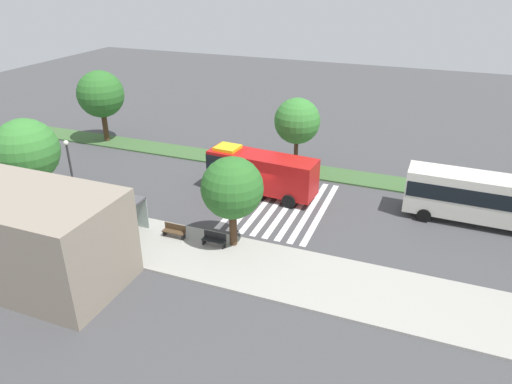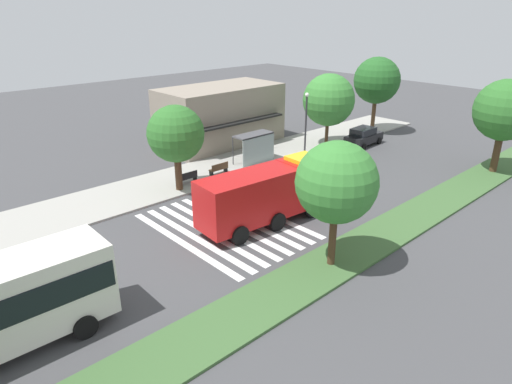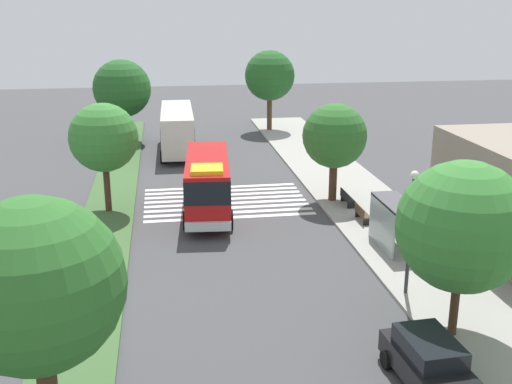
{
  "view_description": "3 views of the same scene",
  "coord_description": "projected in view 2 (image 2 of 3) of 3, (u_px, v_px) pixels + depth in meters",
  "views": [
    {
      "loc": [
        -11.84,
        30.94,
        16.88
      ],
      "look_at": [
        -0.46,
        1.89,
        1.77
      ],
      "focal_mm": 32.98,
      "sensor_mm": 36.0,
      "label": 1
    },
    {
      "loc": [
        -17.24,
        -19.29,
        12.36
      ],
      "look_at": [
        1.29,
        0.7,
        1.16
      ],
      "focal_mm": 31.59,
      "sensor_mm": 36.0,
      "label": 2
    },
    {
      "loc": [
        35.19,
        -3.75,
        12.06
      ],
      "look_at": [
        0.68,
        1.57,
        1.32
      ],
      "focal_mm": 43.06,
      "sensor_mm": 36.0,
      "label": 3
    }
  ],
  "objects": [
    {
      "name": "median_tree_west",
      "position": [
        337.0,
        183.0,
        21.52
      ],
      "size": [
        4.02,
        4.02,
        6.48
      ],
      "color": "#47301E",
      "rests_on": "median_strip"
    },
    {
      "name": "fire_truck",
      "position": [
        270.0,
        191.0,
        27.36
      ],
      "size": [
        9.2,
        3.28,
        3.68
      ],
      "rotation": [
        0.0,
        0.0,
        -0.08
      ],
      "color": "#B71414",
      "rests_on": "ground_plane"
    },
    {
      "name": "parked_car_west",
      "position": [
        364.0,
        136.0,
        43.2
      ],
      "size": [
        4.36,
        2.22,
        1.74
      ],
      "rotation": [
        0.0,
        0.0,
        0.06
      ],
      "color": "black",
      "rests_on": "ground_plane"
    },
    {
      "name": "bench_near_shelter",
      "position": [
        219.0,
        168.0,
        35.47
      ],
      "size": [
        1.6,
        0.5,
        0.9
      ],
      "color": "#4C3823",
      "rests_on": "sidewalk"
    },
    {
      "name": "storefront_building",
      "position": [
        221.0,
        116.0,
        42.88
      ],
      "size": [
        11.65,
        6.63,
        5.56
      ],
      "color": "gray",
      "rests_on": "ground_plane"
    },
    {
      "name": "sidewalk_tree_far_east",
      "position": [
        377.0,
        81.0,
        45.99
      ],
      "size": [
        4.7,
        4.7,
        7.66
      ],
      "color": "#513823",
      "rests_on": "sidewalk"
    },
    {
      "name": "street_lamp",
      "position": [
        306.0,
        118.0,
        39.42
      ],
      "size": [
        0.36,
        0.36,
        5.44
      ],
      "color": "#2D2D30",
      "rests_on": "sidewalk"
    },
    {
      "name": "median_strip",
      "position": [
        340.0,
        259.0,
        23.72
      ],
      "size": [
        60.0,
        3.0,
        0.14
      ],
      "primitive_type": "cube",
      "color": "#3D6033",
      "rests_on": "ground_plane"
    },
    {
      "name": "crosswalk",
      "position": [
        226.0,
        226.0,
        27.44
      ],
      "size": [
        6.75,
        10.24,
        0.01
      ],
      "color": "silver",
      "rests_on": "ground_plane"
    },
    {
      "name": "sidewalk_tree_west",
      "position": [
        176.0,
        134.0,
        31.09
      ],
      "size": [
        3.99,
        3.99,
        6.12
      ],
      "color": "#47301E",
      "rests_on": "sidewalk"
    },
    {
      "name": "median_tree_center",
      "position": [
        505.0,
        110.0,
        34.4
      ],
      "size": [
        4.7,
        4.7,
        7.3
      ],
      "color": "#47301E",
      "rests_on": "median_strip"
    },
    {
      "name": "ground_plane",
      "position": [
        249.0,
        217.0,
        28.62
      ],
      "size": [
        120.0,
        120.0,
        0.0
      ],
      "primitive_type": "plane",
      "color": "#424244"
    },
    {
      "name": "sidewalk_tree_east",
      "position": [
        329.0,
        100.0,
        41.53
      ],
      "size": [
        4.8,
        4.8,
        6.7
      ],
      "color": "#47301E",
      "rests_on": "sidewalk"
    },
    {
      "name": "sidewalk",
      "position": [
        175.0,
        181.0,
        34.34
      ],
      "size": [
        60.0,
        5.54,
        0.14
      ],
      "primitive_type": "cube",
      "color": "#9E9B93",
      "rests_on": "ground_plane"
    },
    {
      "name": "bus_stop_shelter",
      "position": [
        256.0,
        143.0,
        37.51
      ],
      "size": [
        3.5,
        1.4,
        2.46
      ],
      "color": "#4C4C51",
      "rests_on": "sidewalk"
    },
    {
      "name": "bench_west_of_shelter",
      "position": [
        187.0,
        178.0,
        33.58
      ],
      "size": [
        1.6,
        0.5,
        0.9
      ],
      "color": "black",
      "rests_on": "sidewalk"
    }
  ]
}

